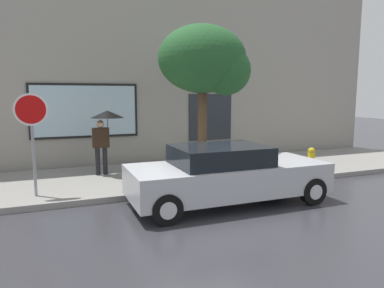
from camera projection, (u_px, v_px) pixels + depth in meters
ground_plane at (206, 205)px, 8.28m from camera, size 60.00×60.00×0.00m
sidewalk at (167, 175)px, 11.03m from camera, size 20.00×4.00×0.15m
building_facade at (145, 69)px, 12.86m from camera, size 20.00×0.67×7.00m
parked_car at (227, 175)px, 8.37m from camera, size 4.70×1.93×1.39m
fire_hydrant at (311, 159)px, 11.32m from camera, size 0.30×0.44×0.75m
pedestrian_with_umbrella at (105, 124)px, 10.64m from camera, size 1.00×1.00×1.95m
street_tree at (207, 62)px, 10.17m from camera, size 2.60×2.21×4.41m
stop_sign at (32, 124)px, 8.26m from camera, size 0.76×0.10×2.46m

